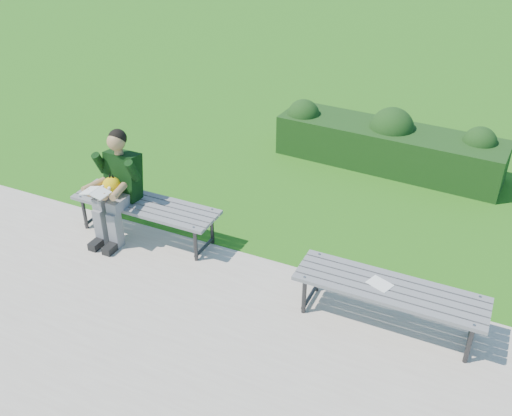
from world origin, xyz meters
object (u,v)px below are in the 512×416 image
at_px(seated_boy, 117,183).
at_px(paper_sheet, 380,284).
at_px(hedge, 387,143).
at_px(bench_left, 145,207).
at_px(bench_right, 390,292).

bearing_deg(seated_boy, paper_sheet, -3.80).
relative_size(hedge, paper_sheet, 12.65).
bearing_deg(hedge, bench_left, -124.09).
bearing_deg(paper_sheet, bench_left, 173.98).
xyz_separation_m(bench_left, bench_right, (2.97, -0.30, 0.00)).
height_order(hedge, paper_sheet, hedge).
bearing_deg(paper_sheet, hedge, 102.69).
distance_m(seated_boy, paper_sheet, 3.19).
distance_m(bench_left, paper_sheet, 2.89).
bearing_deg(bench_left, bench_right, -5.82).
xyz_separation_m(hedge, seated_boy, (-2.40, -3.20, 0.35)).
relative_size(bench_left, seated_boy, 1.37).
xyz_separation_m(bench_right, paper_sheet, (-0.10, 0.00, 0.06)).
bearing_deg(seated_boy, bench_right, -3.69).
xyz_separation_m(hedge, bench_right, (0.87, -3.41, 0.05)).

